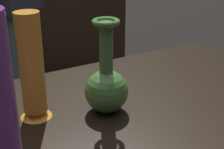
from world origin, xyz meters
name	(u,v)px	position (x,y,z in m)	size (l,w,h in m)	color
vase_centerpiece	(106,85)	(-0.04, -0.02, 0.88)	(0.12, 0.12, 0.26)	#477A38
vase_left_accent	(32,70)	(-0.22, 0.05, 0.93)	(0.08, 0.08, 0.28)	orange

